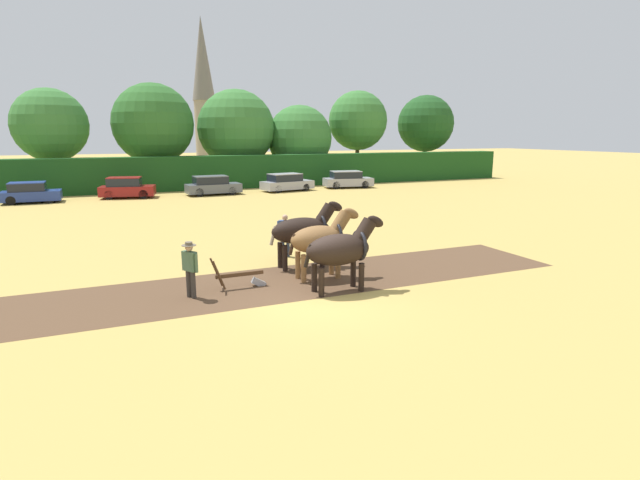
% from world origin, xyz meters
% --- Properties ---
extents(ground_plane, '(240.00, 240.00, 0.00)m').
position_xyz_m(ground_plane, '(0.00, 0.00, 0.00)').
color(ground_plane, tan).
extents(plowed_furrow_strip, '(24.97, 4.13, 0.01)m').
position_xyz_m(plowed_furrow_strip, '(-2.88, 2.16, 0.00)').
color(plowed_furrow_strip, brown).
rests_on(plowed_furrow_strip, ground).
extents(hedgerow, '(68.09, 1.85, 2.93)m').
position_xyz_m(hedgerow, '(0.00, 31.86, 1.46)').
color(hedgerow, '#194719').
rests_on(hedgerow, ground).
extents(tree_left, '(6.12, 6.12, 8.61)m').
position_xyz_m(tree_left, '(-9.58, 35.74, 5.54)').
color(tree_left, '#4C3823').
rests_on(tree_left, ground).
extents(tree_center_left, '(7.25, 7.25, 9.33)m').
position_xyz_m(tree_center_left, '(-1.25, 35.73, 5.70)').
color(tree_center_left, '#423323').
rests_on(tree_center_left, ground).
extents(tree_center, '(7.50, 7.50, 9.08)m').
position_xyz_m(tree_center, '(6.50, 36.23, 5.32)').
color(tree_center, '#4C3823').
rests_on(tree_center, ground).
extents(tree_center_right, '(6.59, 6.59, 7.70)m').
position_xyz_m(tree_center_right, '(12.94, 35.72, 4.40)').
color(tree_center_right, brown).
rests_on(tree_center_right, ground).
extents(tree_right, '(6.33, 6.33, 9.38)m').
position_xyz_m(tree_right, '(20.00, 36.53, 6.20)').
color(tree_right, '#4C3823').
rests_on(tree_right, ground).
extents(tree_far_right, '(6.39, 6.39, 9.16)m').
position_xyz_m(tree_far_right, '(28.69, 36.38, 5.95)').
color(tree_far_right, brown).
rests_on(tree_far_right, ground).
extents(church_spire, '(3.29, 3.29, 21.36)m').
position_xyz_m(church_spire, '(8.55, 63.70, 11.18)').
color(church_spire, gray).
rests_on(church_spire, ground).
extents(draft_horse_lead_left, '(2.78, 1.04, 2.40)m').
position_xyz_m(draft_horse_lead_left, '(0.99, 0.62, 1.35)').
color(draft_horse_lead_left, black).
rests_on(draft_horse_lead_left, ground).
extents(draft_horse_lead_right, '(2.64, 0.99, 2.43)m').
position_xyz_m(draft_horse_lead_right, '(0.98, 2.19, 1.37)').
color(draft_horse_lead_right, brown).
rests_on(draft_horse_lead_right, ground).
extents(draft_horse_trail_left, '(2.92, 1.02, 2.47)m').
position_xyz_m(draft_horse_trail_left, '(0.97, 3.76, 1.39)').
color(draft_horse_trail_left, black).
rests_on(draft_horse_trail_left, ground).
extents(plow, '(1.76, 0.46, 1.13)m').
position_xyz_m(plow, '(-1.72, 2.17, 0.32)').
color(plow, '#4C331E').
rests_on(plow, ground).
extents(farmer_at_plow, '(0.43, 0.59, 1.72)m').
position_xyz_m(farmer_at_plow, '(-3.44, 1.79, 1.01)').
color(farmer_at_plow, '#38332D').
rests_on(farmer_at_plow, ground).
extents(farmer_beside_team, '(0.54, 0.47, 1.70)m').
position_xyz_m(farmer_beside_team, '(0.88, 5.59, 0.99)').
color(farmer_beside_team, '#28334C').
rests_on(farmer_beside_team, ground).
extents(parked_car_left, '(3.83, 1.82, 1.48)m').
position_xyz_m(parked_car_left, '(-10.63, 27.69, 0.71)').
color(parked_car_left, navy).
rests_on(parked_car_left, ground).
extents(parked_car_center_left, '(4.24, 2.48, 1.60)m').
position_xyz_m(parked_car_center_left, '(-4.19, 27.92, 0.77)').
color(parked_car_center_left, maroon).
rests_on(parked_car_center_left, ground).
extents(parked_car_center, '(4.39, 2.00, 1.53)m').
position_xyz_m(parked_car_center, '(2.26, 27.41, 0.74)').
color(parked_car_center, '#565B66').
rests_on(parked_car_center, ground).
extents(parked_car_center_right, '(4.68, 2.64, 1.50)m').
position_xyz_m(parked_car_center_right, '(8.65, 27.67, 0.72)').
color(parked_car_center_right, '#9E9EA8').
rests_on(parked_car_center_right, ground).
extents(parked_car_right, '(4.61, 2.52, 1.52)m').
position_xyz_m(parked_car_right, '(14.64, 28.00, 0.74)').
color(parked_car_right, '#9E9EA8').
rests_on(parked_car_right, ground).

